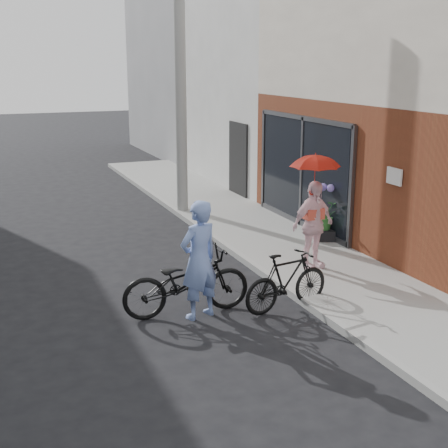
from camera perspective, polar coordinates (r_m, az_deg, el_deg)
ground at (r=10.33m, az=1.10°, el=-7.01°), size 80.00×80.00×0.00m
sidewalk at (r=12.88m, az=6.16°, el=-2.35°), size 2.20×24.00×0.12m
curb at (r=12.39m, az=1.42°, el=-2.96°), size 0.12×24.00×0.12m
plaster_building at (r=20.93m, az=9.74°, el=13.66°), size 8.00×6.00×7.00m
east_building_far at (r=27.14m, az=1.71°, el=14.06°), size 8.00×8.00×7.00m
utility_pole at (r=15.60m, az=-4.02°, el=13.52°), size 0.28×0.28×7.00m
officer at (r=9.39m, az=-2.30°, el=-3.30°), size 0.78×0.64×1.84m
bike_left at (r=9.64m, az=-3.46°, el=-5.30°), size 2.04×0.79×1.05m
bike_right at (r=9.88m, az=5.77°, el=-5.19°), size 1.62×0.71×0.94m
kimono_woman at (r=11.42m, az=8.13°, el=-0.09°), size 1.02×0.62×1.62m
parasol at (r=11.17m, az=8.35°, el=5.81°), size 0.86×0.86×0.75m
planter at (r=13.44m, az=9.12°, el=-0.94°), size 0.57×0.57×0.23m
potted_plant at (r=13.33m, az=9.19°, el=0.85°), size 0.57×0.50×0.64m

